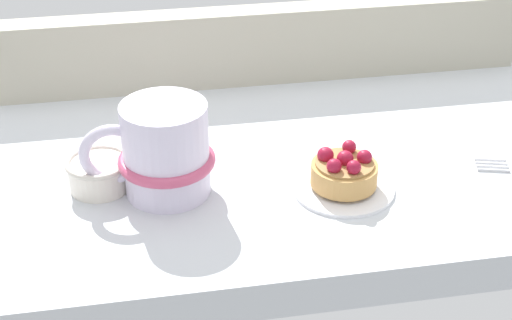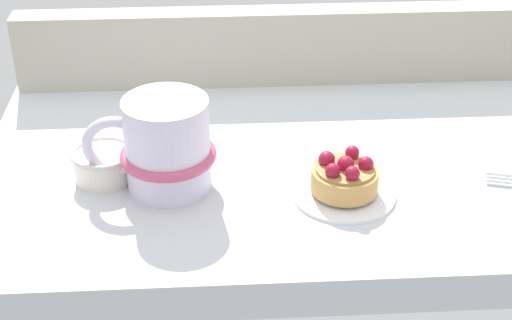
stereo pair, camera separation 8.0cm
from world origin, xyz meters
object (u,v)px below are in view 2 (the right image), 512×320
Objects in this scene: dessert_plate at (344,192)px; sugar_bowl at (104,163)px; raspberry_tart at (345,176)px; coffee_mug at (165,146)px.

dessert_plate is 1.56× the size of sugar_bowl.
raspberry_tart reaches higher than sugar_bowl.
raspberry_tart reaches higher than dessert_plate.
raspberry_tart is 18.77cm from coffee_mug.
coffee_mug is 7.66cm from sugar_bowl.
dessert_plate is 1.98cm from raspberry_tart.
coffee_mug is at bearing 170.78° from dessert_plate.
coffee_mug is (-18.36, 2.97, 2.52)cm from raspberry_tart.
sugar_bowl reaches higher than dessert_plate.
sugar_bowl is at bearing 168.73° from dessert_plate.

